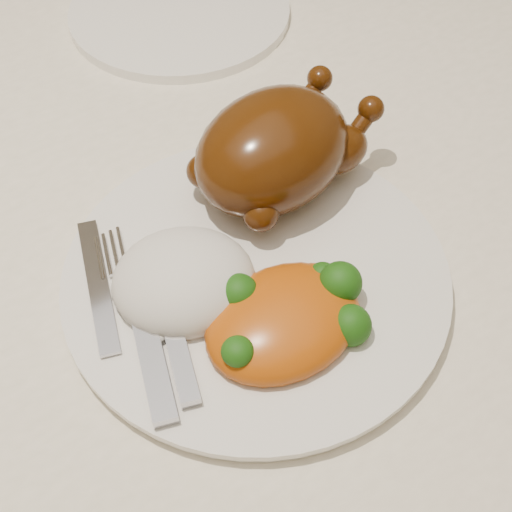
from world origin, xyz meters
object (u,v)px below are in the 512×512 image
side_plate (180,12)px  dining_table (64,257)px  dinner_plate (256,278)px  roast_chicken (276,148)px

side_plate → dining_table: bearing=-146.1°
dinner_plate → roast_chicken: size_ratio=1.62×
dining_table → side_plate: size_ratio=6.78×
side_plate → roast_chicken: bearing=-103.2°
roast_chicken → dinner_plate: bearing=-144.7°
roast_chicken → dining_table: bearing=130.7°
dining_table → side_plate: side_plate is taller
dining_table → side_plate: bearing=33.9°
dining_table → dinner_plate: dinner_plate is taller
dinner_plate → side_plate: 0.37m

